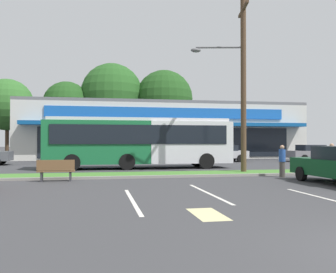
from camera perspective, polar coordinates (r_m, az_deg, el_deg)
The scene contains 18 objects.
grass_median at distance 19.39m, azimuth 3.74°, elevation -5.79°, with size 56.00×2.20×0.12m, color #427A2D.
curb_lip at distance 18.21m, azimuth 4.71°, elevation -6.11°, with size 56.00×0.24×0.12m, color gray.
parking_stripe_0 at distance 11.11m, azimuth -5.55°, elevation -9.86°, with size 0.12×4.80×0.01m, color silver.
parking_stripe_1 at distance 12.67m, azimuth 6.28°, elevation -8.73°, with size 0.12×4.80×0.01m, color silver.
parking_stripe_2 at distance 12.30m, azimuth 23.66°, elevation -8.91°, with size 0.12×4.80×0.01m, color silver.
lot_arrow at distance 9.10m, azimuth 6.17°, elevation -11.89°, with size 0.70×1.60×0.01m, color beige.
storefront_building at distance 40.89m, azimuth -1.21°, elevation 0.85°, with size 29.09×12.56×5.81m.
tree_left at distance 48.41m, azimuth -23.69°, elevation 4.52°, with size 6.23×6.23×9.29m.
tree_mid_left at distance 50.13m, azimuth -15.48°, elevation 4.71°, with size 6.18×6.18×9.61m.
tree_mid at distance 50.44m, azimuth -8.71°, elevation 6.49°, with size 8.30×8.30×12.27m.
tree_mid_right at distance 50.23m, azimuth -0.62°, elevation 5.88°, with size 7.75×7.75×11.45m.
utility_pole at distance 20.67m, azimuth 11.22°, elevation 8.67°, with size 3.14×2.38×9.59m.
city_bus at distance 23.93m, azimuth -4.43°, elevation -0.74°, with size 11.98×2.70×3.25m.
bus_stop_bench at distance 16.90m, azimuth -16.99°, elevation -4.99°, with size 1.60×0.45×0.95m.
car_1 at distance 34.43m, azimuth 21.51°, elevation -2.38°, with size 4.41×1.99×1.45m.
car_4 at distance 32.15m, azimuth 8.53°, elevation -2.56°, with size 4.17×1.98×1.44m.
pedestrian_near_bench at distance 20.95m, azimuth 24.08°, elevation -3.23°, with size 0.33×0.33×1.65m.
pedestrian_by_pole at distance 18.87m, azimuth 17.31°, elevation -3.66°, with size 0.32×0.32×1.58m.
Camera 1 is at (-4.86, -4.69, 1.76)m, focal length 39.27 mm.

